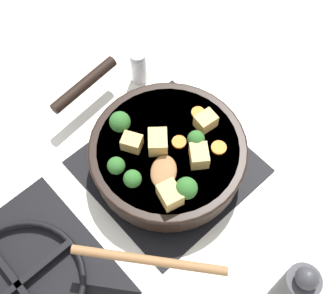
{
  "coord_description": "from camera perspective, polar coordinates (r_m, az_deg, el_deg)",
  "views": [
    {
      "loc": [
        -0.31,
        0.29,
        0.86
      ],
      "look_at": [
        0.0,
        0.0,
        0.09
      ],
      "focal_mm": 50.0,
      "sensor_mm": 36.0,
      "label": 1
    }
  ],
  "objects": [
    {
      "name": "ground_plane",
      "position": [
        0.96,
        -0.0,
        -2.45
      ],
      "size": [
        2.4,
        2.4,
        0.0
      ],
      "primitive_type": "plane",
      "color": "silver"
    },
    {
      "name": "front_burner_grate",
      "position": [
        0.95,
        -0.0,
        -2.13
      ],
      "size": [
        0.31,
        0.31,
        0.03
      ],
      "color": "black",
      "rests_on": "ground_plane"
    },
    {
      "name": "rear_burner_grate",
      "position": [
        0.91,
        -17.63,
        -15.83
      ],
      "size": [
        0.31,
        0.31,
        0.03
      ],
      "color": "black",
      "rests_on": "ground_plane"
    },
    {
      "name": "skillet_pan",
      "position": [
        0.91,
        -0.11,
        -0.71
      ],
      "size": [
        0.41,
        0.31,
        0.06
      ],
      "color": "black",
      "rests_on": "front_burner_grate"
    },
    {
      "name": "wooden_spoon",
      "position": [
        0.82,
        -1.56,
        -9.16
      ],
      "size": [
        0.25,
        0.26,
        0.02
      ],
      "color": "olive",
      "rests_on": "skillet_pan"
    },
    {
      "name": "tofu_cube_center_large",
      "position": [
        0.87,
        -1.25,
        0.62
      ],
      "size": [
        0.06,
        0.06,
        0.04
      ],
      "primitive_type": "cube",
      "rotation": [
        0.0,
        0.0,
        2.44
      ],
      "color": "tan",
      "rests_on": "skillet_pan"
    },
    {
      "name": "tofu_cube_near_handle",
      "position": [
        0.83,
        0.24,
        -5.86
      ],
      "size": [
        0.05,
        0.04,
        0.03
      ],
      "primitive_type": "cube",
      "rotation": [
        0.0,
        0.0,
        2.89
      ],
      "color": "tan",
      "rests_on": "skillet_pan"
    },
    {
      "name": "tofu_cube_east_chunk",
      "position": [
        0.86,
        3.81,
        -1.06
      ],
      "size": [
        0.05,
        0.05,
        0.03
      ],
      "primitive_type": "cube",
      "rotation": [
        0.0,
        0.0,
        5.65
      ],
      "color": "tan",
      "rests_on": "skillet_pan"
    },
    {
      "name": "tofu_cube_west_chunk",
      "position": [
        0.88,
        -4.42,
        0.55
      ],
      "size": [
        0.05,
        0.04,
        0.03
      ],
      "primitive_type": "cube",
      "rotation": [
        0.0,
        0.0,
        3.66
      ],
      "color": "tan",
      "rests_on": "skillet_pan"
    },
    {
      "name": "tofu_cube_back_piece",
      "position": [
        0.9,
        4.63,
        3.15
      ],
      "size": [
        0.03,
        0.04,
        0.03
      ],
      "primitive_type": "cube",
      "rotation": [
        0.0,
        0.0,
        4.61
      ],
      "color": "tan",
      "rests_on": "skillet_pan"
    },
    {
      "name": "broccoli_floret_near_spoon",
      "position": [
        0.87,
        3.43,
        0.95
      ],
      "size": [
        0.03,
        0.03,
        0.04
      ],
      "color": "#709956",
      "rests_on": "skillet_pan"
    },
    {
      "name": "broccoli_floret_center_top",
      "position": [
        0.85,
        -6.33,
        -2.3
      ],
      "size": [
        0.03,
        0.03,
        0.04
      ],
      "color": "#709956",
      "rests_on": "skillet_pan"
    },
    {
      "name": "broccoli_floret_east_rim",
      "position": [
        0.89,
        -5.88,
        3.05
      ],
      "size": [
        0.04,
        0.04,
        0.05
      ],
      "color": "#709956",
      "rests_on": "skillet_pan"
    },
    {
      "name": "broccoli_floret_west_rim",
      "position": [
        0.82,
        2.25,
        -5.06
      ],
      "size": [
        0.04,
        0.04,
        0.05
      ],
      "color": "#709956",
      "rests_on": "skillet_pan"
    },
    {
      "name": "broccoli_floret_north_edge",
      "position": [
        0.83,
        -4.35,
        -3.9
      ],
      "size": [
        0.03,
        0.03,
        0.04
      ],
      "color": "#709956",
      "rests_on": "skillet_pan"
    },
    {
      "name": "carrot_slice_orange_thin",
      "position": [
        0.93,
        3.68,
        4.2
      ],
      "size": [
        0.03,
        0.03,
        0.01
      ],
      "primitive_type": "cylinder",
      "color": "orange",
      "rests_on": "skillet_pan"
    },
    {
      "name": "carrot_slice_near_center",
      "position": [
        0.89,
        6.21,
        -0.08
      ],
      "size": [
        0.03,
        0.03,
        0.01
      ],
      "primitive_type": "cylinder",
      "color": "orange",
      "rests_on": "skillet_pan"
    },
    {
      "name": "carrot_slice_edge_slice",
      "position": [
        0.89,
        1.36,
        0.61
      ],
      "size": [
        0.03,
        0.03,
        0.01
      ],
      "primitive_type": "cylinder",
      "color": "orange",
      "rests_on": "skillet_pan"
    },
    {
      "name": "pepper_mill",
      "position": [
        0.81,
        14.93,
        -16.63
      ],
      "size": [
        0.05,
        0.05,
        0.2
      ],
      "color": "#333338",
      "rests_on": "ground_plane"
    },
    {
      "name": "salt_shaker",
      "position": [
        1.05,
        -3.58,
        9.71
      ],
      "size": [
        0.04,
        0.04,
        0.09
      ],
      "color": "white",
      "rests_on": "ground_plane"
    }
  ]
}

